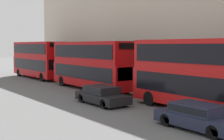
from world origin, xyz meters
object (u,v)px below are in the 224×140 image
object	(u,v)px
bus_second_in_queue	(92,63)
car_hatchback	(102,94)
bus_third_in_queue	(38,58)
car_dark_sedan	(198,116)
pedestrian	(124,81)
bus_leading	(206,73)

from	to	relation	value
bus_second_in_queue	car_hatchback	xyz separation A→B (m)	(-3.40, -6.54, -1.76)
bus_third_in_queue	car_hatchback	distance (m)	19.17
car_dark_sedan	car_hatchback	xyz separation A→B (m)	(0.00, 8.17, -0.00)
pedestrian	car_hatchback	bearing A→B (deg)	-139.99
bus_leading	car_hatchback	size ratio (longest dim) A/B	2.47
bus_leading	pedestrian	distance (m)	11.48
pedestrian	car_dark_sedan	bearing A→B (deg)	-114.26
bus_second_in_queue	car_dark_sedan	xyz separation A→B (m)	(-3.40, -14.71, -1.76)
car_dark_sedan	car_hatchback	size ratio (longest dim) A/B	1.02
bus_leading	car_hatchback	world-z (taller)	bus_leading
bus_third_in_queue	pedestrian	xyz separation A→B (m)	(2.52, -13.81, -1.74)
bus_third_in_queue	car_dark_sedan	world-z (taller)	bus_third_in_queue
bus_second_in_queue	car_hatchback	bearing A→B (deg)	-117.45
car_hatchback	pedestrian	xyz separation A→B (m)	(5.92, 4.97, 0.06)
bus_leading	car_dark_sedan	size ratio (longest dim) A/B	2.42
car_dark_sedan	pedestrian	distance (m)	14.41
bus_third_in_queue	pedestrian	bearing A→B (deg)	-79.65
bus_leading	bus_second_in_queue	size ratio (longest dim) A/B	0.99
car_dark_sedan	pedestrian	world-z (taller)	pedestrian
bus_leading	pedestrian	size ratio (longest dim) A/B	6.59
car_dark_sedan	bus_second_in_queue	bearing A→B (deg)	76.99
bus_second_in_queue	car_hatchback	world-z (taller)	bus_second_in_queue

